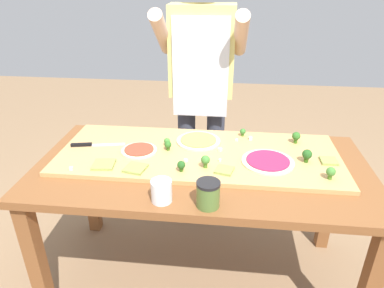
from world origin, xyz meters
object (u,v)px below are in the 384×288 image
(pizza_whole_beet_magenta, at_px, (268,161))
(cheese_crumble_f, at_px, (71,168))
(broccoli_floret_back_mid, at_px, (181,165))
(sauce_jar, at_px, (208,194))
(broccoli_floret_center_left, at_px, (167,141))
(pizza_slice_far_right, at_px, (224,170))
(pizza_whole_tomato_red, at_px, (139,150))
(cheese_crumble_b, at_px, (250,138))
(pizza_slice_near_right, at_px, (104,164))
(broccoli_floret_front_right, at_px, (331,172))
(broccoli_floret_front_left, at_px, (296,137))
(broccoli_floret_center_right, at_px, (168,145))
(cheese_crumble_c, at_px, (186,160))
(pizza_slice_center, at_px, (329,161))
(broccoli_floret_back_right, at_px, (243,132))
(broccoli_floret_back_left, at_px, (307,155))
(cheese_crumble_d, at_px, (220,160))
(cook_center, at_px, (202,80))
(pizza_slice_near_left, at_px, (135,168))
(cheese_crumble_e, at_px, (220,149))
(cheese_crumble_a, at_px, (237,140))
(broccoli_floret_front_mid, at_px, (205,160))
(pizza_whole_pesto_green, at_px, (198,141))
(prep_table, at_px, (202,181))
(chefs_knife, at_px, (90,145))

(pizza_whole_beet_magenta, relative_size, cheese_crumble_f, 17.26)
(broccoli_floret_back_mid, bearing_deg, sauce_jar, -57.88)
(broccoli_floret_center_left, bearing_deg, cheese_crumble_f, -143.35)
(pizza_whole_beet_magenta, relative_size, pizza_slice_far_right, 3.22)
(pizza_whole_tomato_red, xyz_separation_m, broccoli_floret_center_left, (0.13, 0.08, 0.02))
(pizza_slice_far_right, relative_size, cheese_crumble_b, 4.51)
(pizza_slice_near_right, bearing_deg, sauce_jar, -24.28)
(broccoli_floret_front_right, distance_m, cheese_crumble_f, 1.19)
(broccoli_floret_front_left, bearing_deg, broccoli_floret_center_right, -166.80)
(pizza_whole_tomato_red, distance_m, cheese_crumble_c, 0.27)
(broccoli_floret_front_left, xyz_separation_m, broccoli_floret_center_left, (-0.69, -0.10, -0.01))
(pizza_slice_center, bearing_deg, broccoli_floret_back_right, 148.08)
(broccoli_floret_back_left, relative_size, broccoli_floret_center_left, 1.53)
(broccoli_floret_front_right, height_order, broccoli_floret_back_right, broccoli_floret_front_right)
(pizza_slice_far_right, bearing_deg, broccoli_floret_center_right, 148.46)
(cheese_crumble_d, height_order, sauce_jar, sauce_jar)
(broccoli_floret_back_left, relative_size, cook_center, 0.04)
(broccoli_floret_front_right, bearing_deg, pizza_slice_near_left, -179.30)
(broccoli_floret_front_right, distance_m, broccoli_floret_center_right, 0.80)
(cheese_crumble_d, distance_m, cheese_crumble_e, 0.11)
(cheese_crumble_a, bearing_deg, cheese_crumble_b, 18.87)
(broccoli_floret_front_mid, distance_m, cook_center, 0.76)
(broccoli_floret_front_right, distance_m, sauce_jar, 0.58)
(broccoli_floret_back_left, height_order, broccoli_floret_front_left, broccoli_floret_back_left)
(pizza_slice_near_right, distance_m, broccoli_floret_center_left, 0.36)
(pizza_slice_center, relative_size, cheese_crumble_e, 4.62)
(pizza_slice_near_right, height_order, broccoli_floret_front_left, broccoli_floret_front_left)
(broccoli_floret_back_right, xyz_separation_m, cheese_crumble_b, (0.04, -0.04, -0.02))
(broccoli_floret_back_left, height_order, broccoli_floret_center_right, broccoli_floret_back_left)
(broccoli_floret_front_mid, bearing_deg, cheese_crumble_d, 44.44)
(broccoli_floret_center_right, distance_m, cheese_crumble_d, 0.29)
(sauce_jar, distance_m, cook_center, 1.03)
(cheese_crumble_c, xyz_separation_m, cheese_crumble_e, (0.16, 0.13, 0.00))
(broccoli_floret_center_left, bearing_deg, pizza_whole_pesto_green, 20.84)
(broccoli_floret_back_mid, height_order, sauce_jar, sauce_jar)
(broccoli_floret_center_left, height_order, broccoli_floret_back_mid, broccoli_floret_back_mid)
(broccoli_floret_back_right, height_order, cheese_crumble_c, broccoli_floret_back_right)
(prep_table, height_order, broccoli_floret_center_right, broccoli_floret_center_right)
(pizza_whole_tomato_red, distance_m, sauce_jar, 0.55)
(prep_table, relative_size, pizza_slice_center, 21.17)
(broccoli_floret_front_mid, xyz_separation_m, cook_center, (-0.08, 0.73, 0.18))
(chefs_knife, height_order, cheese_crumble_a, chefs_knife)
(broccoli_floret_front_right, xyz_separation_m, cheese_crumble_b, (-0.34, 0.37, -0.03))
(cook_center, bearing_deg, pizza_whole_tomato_red, -114.10)
(pizza_slice_near_right, bearing_deg, broccoli_floret_center_right, 34.44)
(pizza_whole_pesto_green, relative_size, broccoli_floret_front_left, 3.73)
(pizza_slice_center, bearing_deg, pizza_slice_far_right, -164.24)
(pizza_whole_tomato_red, xyz_separation_m, cheese_crumble_d, (0.42, -0.06, -0.00))
(broccoli_floret_front_mid, relative_size, broccoli_floret_front_left, 0.99)
(broccoli_floret_front_mid, relative_size, cheese_crumble_b, 3.62)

